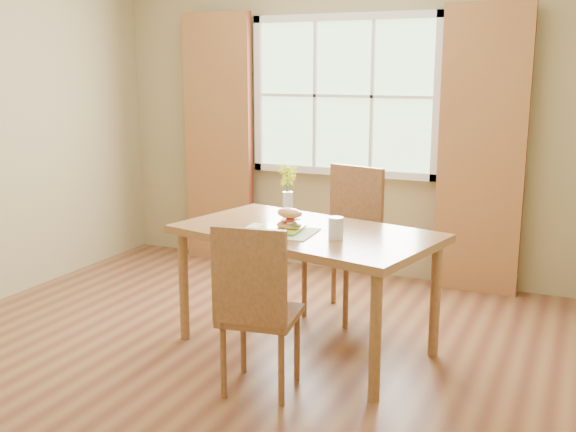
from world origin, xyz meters
The scene contains 12 objects.
room centered at (0.00, 0.00, 1.35)m, with size 4.24×3.84×2.74m.
window centered at (0.00, 1.87, 1.50)m, with size 1.62×0.06×1.32m.
curtain_left centered at (-1.15, 1.78, 1.10)m, with size 0.65×0.08×2.20m, color maroon.
curtain_right centered at (1.15, 1.78, 1.10)m, with size 0.65×0.08×2.20m, color maroon.
dining_table centered at (0.36, 0.21, 0.68)m, with size 1.72×1.20×0.76m.
chair_near centered at (0.38, -0.49, 0.52)m, with size 0.45×0.45×0.95m.
chair_far centered at (0.39, 0.92, 0.58)m, with size 0.54×0.54×1.05m.
placemat centered at (0.23, 0.08, 0.76)m, with size 0.45×0.33×0.01m, color beige.
plate centered at (0.25, 0.10, 0.77)m, with size 0.24×0.24×0.01m, color #A3E238.
croissant_sandwich centered at (0.30, 0.11, 0.84)m, with size 0.20×0.16×0.13m.
water_glass centered at (0.61, 0.07, 0.82)m, with size 0.09×0.09×0.13m.
flower_vase centered at (0.12, 0.49, 0.98)m, with size 0.14×0.14×0.35m.
Camera 1 is at (1.91, -3.47, 1.72)m, focal length 42.00 mm.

